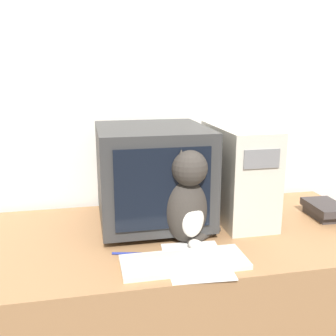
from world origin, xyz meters
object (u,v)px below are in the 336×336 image
object	(u,v)px
keyboard	(184,262)
cat	(188,201)
crt_monitor	(152,174)
computer_tower	(238,173)
pen	(134,254)
book_stack	(325,210)

from	to	relation	value
keyboard	cat	bearing A→B (deg)	72.18
keyboard	crt_monitor	bearing A→B (deg)	95.61
crt_monitor	keyboard	distance (m)	0.45
computer_tower	keyboard	world-z (taller)	computer_tower
computer_tower	keyboard	bearing A→B (deg)	-131.11
keyboard	pen	xyz separation A→B (m)	(-0.16, 0.11, -0.01)
crt_monitor	computer_tower	xyz separation A→B (m)	(0.38, -0.01, -0.01)
crt_monitor	keyboard	size ratio (longest dim) A/B	1.13
book_stack	crt_monitor	bearing A→B (deg)	172.68
cat	book_stack	world-z (taller)	cat
cat	book_stack	xyz separation A→B (m)	(0.67, 0.13, -0.13)
pen	cat	bearing A→B (deg)	16.91
computer_tower	cat	distance (m)	0.36
computer_tower	pen	bearing A→B (deg)	-150.49
computer_tower	cat	world-z (taller)	computer_tower
computer_tower	book_stack	world-z (taller)	computer_tower
cat	pen	bearing A→B (deg)	-175.71
pen	keyboard	bearing A→B (deg)	-34.32
computer_tower	pen	xyz separation A→B (m)	(-0.50, -0.28, -0.20)
computer_tower	crt_monitor	bearing A→B (deg)	178.50
crt_monitor	book_stack	xyz separation A→B (m)	(0.77, -0.10, -0.18)
computer_tower	pen	world-z (taller)	computer_tower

